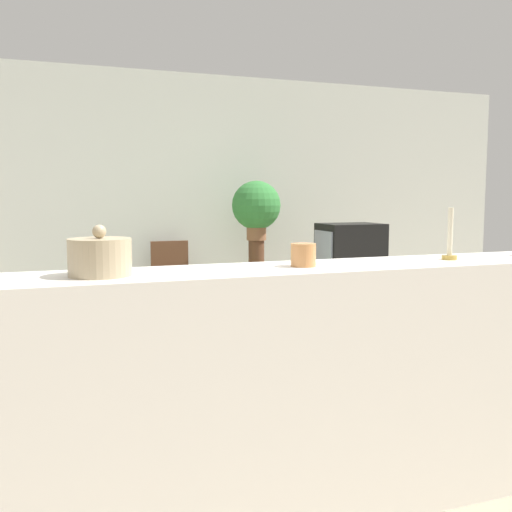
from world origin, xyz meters
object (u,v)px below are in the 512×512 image
at_px(potted_plant, 256,207).
at_px(wooden_chair, 172,282).
at_px(couch, 148,341).
at_px(television, 350,254).
at_px(decorative_bowl, 100,257).

bearing_deg(potted_plant, wooden_chair, 166.08).
bearing_deg(couch, television, 15.47).
relative_size(television, wooden_chair, 0.64).
xyz_separation_m(couch, wooden_chair, (0.52, 1.63, 0.19)).
relative_size(couch, television, 3.57).
xyz_separation_m(couch, television, (2.02, 0.56, 0.53)).
xyz_separation_m(wooden_chair, potted_plant, (0.86, -0.21, 0.78)).
bearing_deg(television, potted_plant, 126.83).
bearing_deg(potted_plant, decorative_bowl, -118.44).
xyz_separation_m(potted_plant, decorative_bowl, (-1.88, -3.46, -0.11)).
height_order(television, decorative_bowl, decorative_bowl).
bearing_deg(decorative_bowl, wooden_chair, 74.55).
height_order(potted_plant, decorative_bowl, potted_plant).
xyz_separation_m(television, wooden_chair, (-1.50, 1.07, -0.34)).
bearing_deg(decorative_bowl, couch, 76.53).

